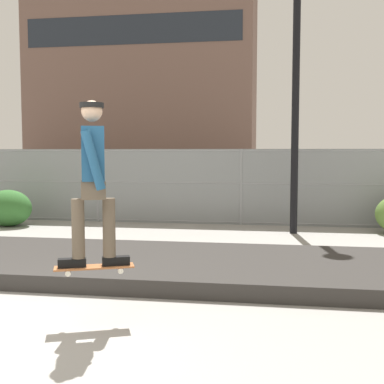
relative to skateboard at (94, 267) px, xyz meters
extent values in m
cube|color=#33302D|center=(-0.78, 2.28, -0.49)|extent=(14.11, 2.63, 0.22)
cube|color=#9E5B33|center=(0.00, 0.00, 0.00)|extent=(0.82, 0.48, 0.02)
cylinder|color=silver|center=(0.21, 0.18, -0.03)|extent=(0.06, 0.05, 0.05)
cylinder|color=silver|center=(0.27, 0.01, -0.03)|extent=(0.06, 0.05, 0.05)
cylinder|color=silver|center=(-0.27, -0.01, -0.03)|extent=(0.06, 0.05, 0.05)
cylinder|color=silver|center=(-0.21, -0.18, -0.03)|extent=(0.06, 0.05, 0.05)
cube|color=#99999E|center=(0.24, 0.10, -0.01)|extent=(0.10, 0.15, 0.01)
cube|color=#99999E|center=(-0.24, -0.10, -0.01)|extent=(0.10, 0.15, 0.01)
cube|color=black|center=(0.20, 0.08, 0.06)|extent=(0.30, 0.20, 0.09)
cube|color=black|center=(-0.20, -0.08, 0.06)|extent=(0.30, 0.20, 0.09)
cylinder|color=brown|center=(0.14, 0.06, 0.40)|extent=(0.13, 0.13, 0.60)
cylinder|color=brown|center=(-0.14, -0.06, 0.40)|extent=(0.13, 0.13, 0.60)
cube|color=brown|center=(0.00, 0.00, 0.80)|extent=(0.35, 0.40, 0.18)
cube|color=navy|center=(0.00, 0.00, 1.16)|extent=(0.35, 0.43, 0.54)
cylinder|color=navy|center=(-0.09, 0.23, 1.10)|extent=(0.25, 0.17, 0.58)
cylinder|color=navy|center=(0.09, -0.23, 1.10)|extent=(0.25, 0.17, 0.58)
sphere|color=tan|center=(0.00, 0.00, 1.58)|extent=(0.21, 0.21, 0.21)
cylinder|color=black|center=(0.00, 0.00, 1.64)|extent=(0.24, 0.24, 0.05)
cylinder|color=gray|center=(-2.61, 7.29, 0.33)|extent=(0.06, 0.06, 1.85)
cylinder|color=gray|center=(1.04, 7.29, 0.33)|extent=(0.06, 0.06, 1.85)
cylinder|color=gray|center=(-0.78, 7.29, 1.21)|extent=(18.28, 0.04, 0.04)
cylinder|color=gray|center=(-0.78, 7.29, 0.42)|extent=(18.28, 0.04, 0.04)
cylinder|color=gray|center=(-0.78, 7.29, -0.54)|extent=(18.28, 0.04, 0.04)
cube|color=gray|center=(-0.78, 7.29, 0.33)|extent=(18.28, 0.01, 1.85)
cylinder|color=black|center=(2.26, 6.20, 2.86)|extent=(0.16, 0.16, 6.90)
cube|color=silver|center=(-3.89, 9.82, 0.07)|extent=(4.41, 1.82, 0.70)
cube|color=#23282D|center=(-4.09, 9.82, 0.74)|extent=(2.21, 1.61, 0.64)
cylinder|color=black|center=(-2.53, 10.68, -0.28)|extent=(0.64, 0.24, 0.64)
cylinder|color=black|center=(-2.52, 8.97, -0.28)|extent=(0.64, 0.24, 0.64)
cylinder|color=black|center=(-5.26, 10.67, -0.28)|extent=(0.64, 0.24, 0.64)
cylinder|color=black|center=(-5.25, 8.96, -0.28)|extent=(0.64, 0.24, 0.64)
cube|color=#566B4C|center=(1.62, 10.02, 0.07)|extent=(4.45, 1.92, 0.70)
cube|color=#23282D|center=(1.42, 10.03, 0.74)|extent=(2.24, 1.66, 0.64)
cylinder|color=black|center=(3.00, 10.84, -0.28)|extent=(0.65, 0.26, 0.64)
cylinder|color=black|center=(2.96, 9.13, -0.28)|extent=(0.65, 0.26, 0.64)
cylinder|color=black|center=(0.28, 10.91, -0.28)|extent=(0.65, 0.26, 0.64)
cylinder|color=black|center=(0.23, 9.20, -0.28)|extent=(0.65, 0.26, 0.64)
cube|color=brown|center=(-10.29, 43.13, 9.33)|extent=(20.73, 11.55, 19.85)
cube|color=#1E232B|center=(-10.29, 37.34, 11.71)|extent=(19.07, 0.04, 2.50)
ellipsoid|color=#336B2D|center=(-4.45, 6.17, -0.16)|extent=(1.13, 0.93, 0.87)
camera|label=1|loc=(1.78, -4.75, 1.17)|focal=46.31mm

